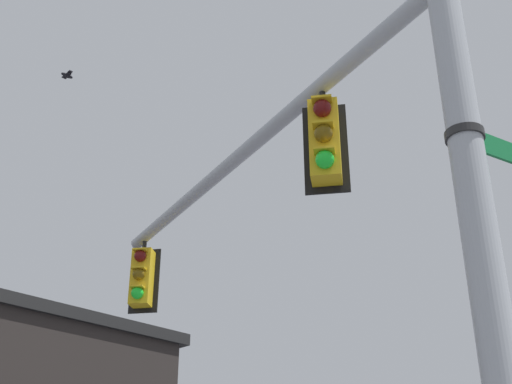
% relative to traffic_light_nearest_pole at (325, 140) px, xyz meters
% --- Properties ---
extents(signal_pole, '(0.32, 0.32, 7.53)m').
position_rel_traffic_light_nearest_pole_xyz_m(signal_pole, '(-1.34, 1.56, -2.31)').
color(signal_pole, '#ADB2B7').
rests_on(signal_pole, ground).
extents(mast_arm, '(5.41, 6.35, 0.21)m').
position_rel_traffic_light_nearest_pole_xyz_m(mast_arm, '(1.28, -1.54, 0.81)').
color(mast_arm, '#ADB2B7').
extents(traffic_light_nearest_pole, '(0.54, 0.49, 1.31)m').
position_rel_traffic_light_nearest_pole_xyz_m(traffic_light_nearest_pole, '(0.00, 0.00, 0.00)').
color(traffic_light_nearest_pole, black).
extents(traffic_light_mid_inner, '(0.54, 0.49, 1.31)m').
position_rel_traffic_light_nearest_pole_xyz_m(traffic_light_mid_inner, '(3.63, -4.30, 0.00)').
color(traffic_light_mid_inner, black).
extents(street_name_sign, '(1.10, 0.96, 0.22)m').
position_rel_traffic_light_nearest_pole_xyz_m(street_name_sign, '(-1.55, 1.38, -1.00)').
color(street_name_sign, '#147238').
extents(bird_flying, '(0.26, 0.23, 0.07)m').
position_rel_traffic_light_nearest_pole_xyz_m(bird_flying, '(4.37, -1.83, 2.77)').
color(bird_flying, black).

